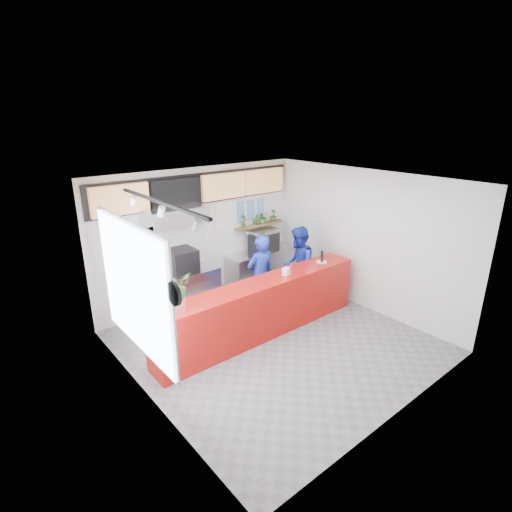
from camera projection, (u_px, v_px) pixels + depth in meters
floor at (276, 342)px, 7.48m from camera, size 5.00×5.00×0.00m
ceiling at (279, 182)px, 6.47m from camera, size 5.00×5.00×0.00m
wall_back at (201, 236)px, 8.80m from camera, size 5.00×0.00×5.00m
wall_left at (142, 309)px, 5.48m from camera, size 0.00×5.00×5.00m
wall_right at (364, 240)px, 8.47m from camera, size 0.00×5.00×5.00m
service_counter at (262, 308)px, 7.59m from camera, size 4.50×0.60×1.10m
cream_band at (199, 186)px, 8.42m from camera, size 5.00×0.02×0.80m
prep_bench at (178, 293)px, 8.45m from camera, size 1.80×0.60×0.90m
panini_oven at (182, 261)px, 8.29m from camera, size 0.57×0.57×0.50m
extraction_hood at (174, 216)px, 7.85m from camera, size 1.20×0.70×0.35m
hood_lip at (175, 225)px, 7.91m from camera, size 1.20×0.69×0.31m
right_bench at (261, 268)px, 9.83m from camera, size 1.80×0.60×0.90m
espresso_machine at (264, 241)px, 9.65m from camera, size 0.87×0.76×0.46m
espresso_tray at (264, 231)px, 9.57m from camera, size 0.78×0.60×0.07m
herb_shelf at (259, 225)px, 9.68m from camera, size 1.40×0.18×0.04m
menu_board_far_left at (120, 200)px, 7.31m from camera, size 1.10×0.10×0.55m
menu_board_mid_left at (176, 192)px, 8.00m from camera, size 1.10×0.10×0.55m
menu_board_mid_right at (224, 186)px, 8.70m from camera, size 1.10×0.10×0.55m
menu_board_far_right at (264, 181)px, 9.39m from camera, size 1.10×0.10×0.55m
soffit at (199, 189)px, 8.42m from camera, size 4.80×0.04×0.65m
window_pane at (134, 289)px, 5.65m from camera, size 0.04×2.20×1.90m
window_frame at (135, 288)px, 5.66m from camera, size 0.03×2.30×2.00m
wall_clock_rim at (174, 294)px, 4.67m from camera, size 0.05×0.30×0.30m
wall_clock_face at (176, 293)px, 4.68m from camera, size 0.02×0.26×0.26m
track_rail at (161, 202)px, 5.24m from camera, size 0.05×2.40×0.04m
dec_plate_a at (207, 224)px, 8.78m from camera, size 0.24×0.03×0.24m
dec_plate_b at (218, 226)px, 8.99m from camera, size 0.24×0.03×0.24m
dec_plate_c at (207, 237)px, 8.88m from camera, size 0.24×0.03×0.24m
dec_plate_d at (220, 215)px, 8.94m from camera, size 0.24×0.03×0.24m
photo_frame_a at (241, 207)px, 9.27m from camera, size 0.20×0.02×0.25m
photo_frame_b at (251, 205)px, 9.45m from camera, size 0.20×0.02×0.25m
photo_frame_c at (260, 203)px, 9.63m from camera, size 0.20×0.02×0.25m
photo_frame_d at (241, 217)px, 9.36m from camera, size 0.20×0.02×0.25m
photo_frame_e at (251, 215)px, 9.54m from camera, size 0.20×0.02×0.25m
photo_frame_f at (260, 213)px, 9.72m from camera, size 0.20×0.02×0.25m
staff_center at (260, 276)px, 8.24m from camera, size 0.67×0.47×1.75m
staff_right at (298, 266)px, 8.77m from camera, size 1.08×1.06×1.76m
herb_a at (244, 221)px, 9.34m from camera, size 0.18×0.14×0.31m
herb_b at (256, 219)px, 9.57m from camera, size 0.18×0.16×0.27m
herb_c at (263, 217)px, 9.69m from camera, size 0.31×0.28×0.31m
herb_d at (273, 215)px, 9.90m from camera, size 0.18×0.16×0.29m
glass_vase at (179, 304)px, 6.26m from camera, size 0.21×0.21×0.25m
basil_vase at (178, 286)px, 6.16m from camera, size 0.44×0.40×0.42m
napkin_holder at (286, 271)px, 7.70m from camera, size 0.18×0.15×0.14m
white_plate at (322, 262)px, 8.36m from camera, size 0.27×0.27×0.02m
pepper_mill at (322, 256)px, 8.32m from camera, size 0.07×0.07×0.24m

